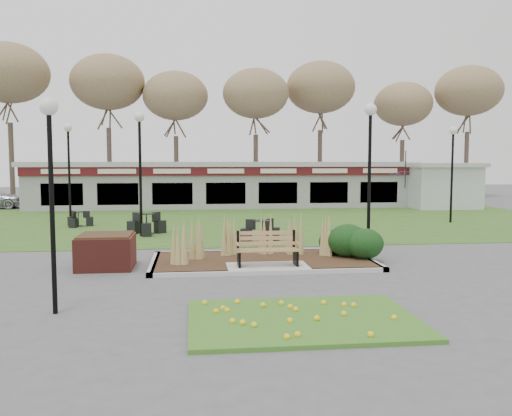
{
  "coord_description": "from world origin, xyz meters",
  "views": [
    {
      "loc": [
        -2.0,
        -14.21,
        2.97
      ],
      "look_at": [
        -0.1,
        2.0,
        1.54
      ],
      "focal_mm": 38.0,
      "sensor_mm": 36.0,
      "label": 1
    }
  ],
  "objects": [
    {
      "name": "service_hut",
      "position": [
        13.5,
        18.0,
        1.45
      ],
      "size": [
        4.4,
        3.4,
        2.83
      ],
      "color": "silver",
      "rests_on": "ground"
    },
    {
      "name": "brick_planter",
      "position": [
        -4.4,
        1.0,
        0.48
      ],
      "size": [
        1.5,
        1.5,
        0.95
      ],
      "color": "maroon",
      "rests_on": "ground"
    },
    {
      "name": "bistro_set_b",
      "position": [
        -3.85,
        7.74,
        0.3
      ],
      "size": [
        1.58,
        1.43,
        0.84
      ],
      "color": "black",
      "rests_on": "ground"
    },
    {
      "name": "lamp_post_far_right",
      "position": [
        10.28,
        10.32,
        3.34
      ],
      "size": [
        0.38,
        0.38,
        4.58
      ],
      "color": "black",
      "rests_on": "ground"
    },
    {
      "name": "park_bench",
      "position": [
        0.0,
        0.25,
        0.59
      ],
      "size": [
        1.7,
        0.66,
        0.93
      ],
      "color": "olive",
      "rests_on": "ground"
    },
    {
      "name": "lamp_post_mid_left",
      "position": [
        -4.02,
        7.26,
        3.54
      ],
      "size": [
        0.4,
        0.4,
        4.86
      ],
      "color": "black",
      "rests_on": "ground"
    },
    {
      "name": "lamp_post_far_left",
      "position": [
        -7.71,
        11.9,
        3.42
      ],
      "size": [
        0.39,
        0.39,
        4.7
      ],
      "color": "black",
      "rests_on": "ground"
    },
    {
      "name": "planting_bed",
      "position": [
        1.27,
        1.35,
        0.37
      ],
      "size": [
        6.75,
        3.4,
        1.27
      ],
      "color": "#372516",
      "rests_on": "ground"
    },
    {
      "name": "patio_umbrella",
      "position": [
        10.34,
        16.16,
        1.55
      ],
      "size": [
        2.39,
        2.42,
        2.45
      ],
      "color": "black",
      "rests_on": "ground"
    },
    {
      "name": "bistro_set_c",
      "position": [
        0.48,
        5.0,
        0.29
      ],
      "size": [
        1.5,
        1.45,
        0.81
      ],
      "color": "black",
      "rests_on": "ground"
    },
    {
      "name": "tree_backdrop",
      "position": [
        0.0,
        28.0,
        8.36
      ],
      "size": [
        47.24,
        5.24,
        10.36
      ],
      "color": "#47382B",
      "rests_on": "ground"
    },
    {
      "name": "flower_bed",
      "position": [
        0.0,
        -4.6,
        0.07
      ],
      "size": [
        4.2,
        3.0,
        0.16
      ],
      "color": "#25611B",
      "rests_on": "ground"
    },
    {
      "name": "lawn",
      "position": [
        0.0,
        12.0,
        0.01
      ],
      "size": [
        34.0,
        16.0,
        0.02
      ],
      "primitive_type": "cube",
      "color": "#34591C",
      "rests_on": "ground"
    },
    {
      "name": "ground",
      "position": [
        0.0,
        0.0,
        0.0
      ],
      "size": [
        100.0,
        100.0,
        0.0
      ],
      "primitive_type": "plane",
      "color": "#515154",
      "rests_on": "ground"
    },
    {
      "name": "bistro_set_a",
      "position": [
        -7.12,
        10.76,
        0.24
      ],
      "size": [
        1.21,
        1.21,
        0.67
      ],
      "color": "black",
      "rests_on": "ground"
    },
    {
      "name": "lamp_post_near_left",
      "position": [
        -4.68,
        -3.5,
        3.03
      ],
      "size": [
        0.35,
        0.35,
        4.16
      ],
      "color": "black",
      "rests_on": "ground"
    },
    {
      "name": "food_pavilion",
      "position": [
        0.0,
        19.96,
        1.48
      ],
      "size": [
        24.6,
        3.4,
        2.9
      ],
      "color": "gray",
      "rests_on": "ground"
    },
    {
      "name": "lamp_post_mid_right",
      "position": [
        3.81,
        3.14,
        3.53
      ],
      "size": [
        0.4,
        0.4,
        4.84
      ],
      "color": "black",
      "rests_on": "ground"
    }
  ]
}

